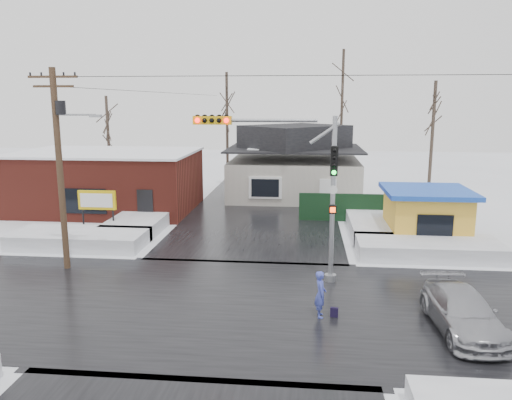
# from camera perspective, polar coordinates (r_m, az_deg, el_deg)

# --- Properties ---
(ground) EXTENTS (120.00, 120.00, 0.00)m
(ground) POSITION_cam_1_polar(r_m,az_deg,el_deg) (19.27, -3.33, -11.95)
(ground) COLOR white
(ground) RESTS_ON ground
(road_ns) EXTENTS (10.00, 120.00, 0.02)m
(road_ns) POSITION_cam_1_polar(r_m,az_deg,el_deg) (19.26, -3.33, -11.92)
(road_ns) COLOR black
(road_ns) RESTS_ON ground
(road_ew) EXTENTS (120.00, 10.00, 0.02)m
(road_ew) POSITION_cam_1_polar(r_m,az_deg,el_deg) (19.26, -3.33, -11.92)
(road_ew) COLOR black
(road_ew) RESTS_ON ground
(snowbank_nw) EXTENTS (7.00, 3.00, 0.80)m
(snowbank_nw) POSITION_cam_1_polar(r_m,az_deg,el_deg) (28.12, -19.50, -4.20)
(snowbank_nw) COLOR white
(snowbank_nw) RESTS_ON ground
(snowbank_ne) EXTENTS (7.00, 3.00, 0.80)m
(snowbank_ne) POSITION_cam_1_polar(r_m,az_deg,el_deg) (26.25, 19.09, -5.25)
(snowbank_ne) COLOR white
(snowbank_ne) RESTS_ON ground
(snowbank_nside_w) EXTENTS (3.00, 8.00, 0.80)m
(snowbank_nside_w) POSITION_cam_1_polar(r_m,az_deg,el_deg) (31.90, -12.47, -2.02)
(snowbank_nside_w) COLOR white
(snowbank_nside_w) RESTS_ON ground
(snowbank_nside_e) EXTENTS (3.00, 8.00, 0.80)m
(snowbank_nside_e) POSITION_cam_1_polar(r_m,az_deg,el_deg) (30.63, 13.32, -2.60)
(snowbank_nside_e) COLOR white
(snowbank_nside_e) RESTS_ON ground
(traffic_signal) EXTENTS (6.05, 0.68, 7.00)m
(traffic_signal) POSITION_cam_1_polar(r_m,az_deg,el_deg) (20.68, 4.49, 2.76)
(traffic_signal) COLOR gray
(traffic_signal) RESTS_ON ground
(utility_pole) EXTENTS (3.15, 0.44, 9.00)m
(utility_pole) POSITION_cam_1_polar(r_m,az_deg,el_deg) (23.71, -21.45, 4.50)
(utility_pole) COLOR #382619
(utility_pole) RESTS_ON ground
(brick_building) EXTENTS (12.20, 8.20, 4.12)m
(brick_building) POSITION_cam_1_polar(r_m,az_deg,el_deg) (36.63, -16.62, 2.15)
(brick_building) COLOR maroon
(brick_building) RESTS_ON ground
(marquee_sign) EXTENTS (2.20, 0.21, 2.55)m
(marquee_sign) POSITION_cam_1_polar(r_m,az_deg,el_deg) (29.99, -17.70, -0.15)
(marquee_sign) COLOR black
(marquee_sign) RESTS_ON ground
(house) EXTENTS (10.40, 8.40, 5.76)m
(house) POSITION_cam_1_polar(r_m,az_deg,el_deg) (39.80, 4.42, 4.08)
(house) COLOR beige
(house) RESTS_ON ground
(kiosk) EXTENTS (4.60, 4.60, 2.88)m
(kiosk) POSITION_cam_1_polar(r_m,az_deg,el_deg) (28.93, 18.84, -1.56)
(kiosk) COLOR gold
(kiosk) RESTS_ON ground
(fence) EXTENTS (8.00, 0.12, 1.80)m
(fence) POSITION_cam_1_polar(r_m,az_deg,el_deg) (32.40, 12.02, -0.89)
(fence) COLOR black
(fence) RESTS_ON ground
(tree_far_left) EXTENTS (3.00, 3.00, 10.00)m
(tree_far_left) POSITION_cam_1_polar(r_m,az_deg,el_deg) (44.01, -3.36, 11.74)
(tree_far_left) COLOR #332821
(tree_far_left) RESTS_ON ground
(tree_far_mid) EXTENTS (3.00, 3.00, 12.00)m
(tree_far_mid) POSITION_cam_1_polar(r_m,az_deg,el_deg) (45.63, 9.90, 13.58)
(tree_far_mid) COLOR #332821
(tree_far_mid) RESTS_ON ground
(tree_far_right) EXTENTS (3.00, 3.00, 9.00)m
(tree_far_right) POSITION_cam_1_polar(r_m,az_deg,el_deg) (38.59, 19.70, 10.00)
(tree_far_right) COLOR #332821
(tree_far_right) RESTS_ON ground
(tree_far_west) EXTENTS (3.00, 3.00, 8.00)m
(tree_far_west) POSITION_cam_1_polar(r_m,az_deg,el_deg) (44.78, -16.66, 9.25)
(tree_far_west) COLOR #332821
(tree_far_west) RESTS_ON ground
(pedestrian) EXTENTS (0.45, 0.65, 1.69)m
(pedestrian) POSITION_cam_1_polar(r_m,az_deg,el_deg) (18.14, 7.38, -10.66)
(pedestrian) COLOR #414DB6
(pedestrian) RESTS_ON ground
(car) EXTENTS (2.15, 4.70, 1.33)m
(car) POSITION_cam_1_polar(r_m,az_deg,el_deg) (18.39, 22.51, -11.75)
(car) COLOR #A8A9AF
(car) RESTS_ON ground
(shopping_bag) EXTENTS (0.29, 0.15, 0.35)m
(shopping_bag) POSITION_cam_1_polar(r_m,az_deg,el_deg) (18.42, 8.92, -12.61)
(shopping_bag) COLOR black
(shopping_bag) RESTS_ON ground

